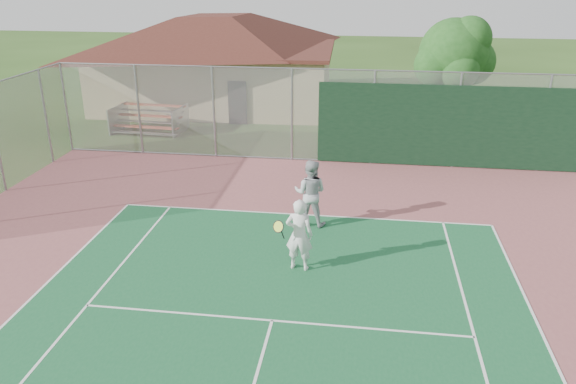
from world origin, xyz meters
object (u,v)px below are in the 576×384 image
Objects in this scene: bleachers at (149,119)px; player_grey_back at (310,193)px; clubhouse at (217,52)px; player_white_front at (299,235)px; tree at (455,56)px.

player_grey_back is (8.17, -8.80, 0.36)m from bleachers.
player_white_front is at bearing -71.49° from clubhouse.
player_white_front is at bearing -110.73° from tree.
bleachers is at bearing -108.64° from clubhouse.
clubhouse is 12.16m from tree.
player_grey_back is (-5.22, -11.19, -2.33)m from tree.
player_white_front is 0.95× the size of player_grey_back.
player_white_front reaches higher than bleachers.
clubhouse is at bearing 163.85° from tree.
bleachers is at bearing -40.33° from player_grey_back.
player_grey_back reaches higher than bleachers.
bleachers is (-1.72, -5.77, -2.20)m from clubhouse.
player_white_front is 2.60m from player_grey_back.
player_grey_back is at bearing -114.99° from tree.
tree is 14.94m from player_white_front.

